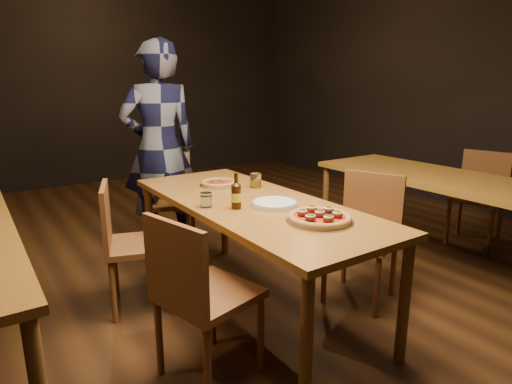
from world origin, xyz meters
TOP-DOWN VIEW (x-y plane):
  - ground at (0.00, 0.00)m, footprint 9.00×9.00m
  - room_shell at (0.00, 0.00)m, footprint 9.00×9.00m
  - table_main at (0.00, 0.00)m, footprint 0.80×2.00m
  - table_right at (1.70, -0.20)m, footprint 0.80×2.00m
  - chair_main_nw at (-0.55, -0.44)m, footprint 0.52×0.52m
  - chair_main_sw at (-0.59, 0.45)m, footprint 0.53×0.53m
  - chair_main_e at (0.69, -0.32)m, footprint 0.56×0.56m
  - chair_end at (-0.01, 1.30)m, footprint 0.54×0.54m
  - chair_nbr_right at (2.39, -0.18)m, footprint 0.51×0.51m
  - pizza_meatball at (0.07, -0.56)m, footprint 0.36×0.36m
  - pizza_margherita at (0.04, 0.49)m, footprint 0.27×0.27m
  - plate_stack at (0.06, -0.17)m, footprint 0.28×0.28m
  - beer_bottle at (-0.17, -0.09)m, footprint 0.06×0.06m
  - water_glass at (-0.30, 0.05)m, footprint 0.07×0.07m
  - amber_glass at (0.23, 0.29)m, footprint 0.08×0.08m
  - diner at (-0.04, 1.40)m, footprint 0.72×0.52m

SIDE VIEW (x-z plane):
  - ground at x=0.00m, z-range 0.00..0.00m
  - chair_main_sw at x=-0.59m, z-range 0.00..0.90m
  - chair_end at x=-0.01m, z-range 0.00..0.90m
  - chair_nbr_right at x=2.39m, z-range 0.00..0.90m
  - chair_main_e at x=0.69m, z-range 0.00..0.91m
  - chair_main_nw at x=-0.55m, z-range 0.00..0.92m
  - table_main at x=0.00m, z-range 0.30..1.05m
  - table_right at x=1.70m, z-range 0.30..1.05m
  - plate_stack at x=0.06m, z-range 0.75..0.78m
  - pizza_margherita at x=0.04m, z-range 0.75..0.79m
  - pizza_meatball at x=0.07m, z-range 0.74..0.81m
  - water_glass at x=-0.30m, z-range 0.75..0.84m
  - amber_glass at x=0.23m, z-range 0.75..0.85m
  - beer_bottle at x=-0.17m, z-range 0.72..0.93m
  - diner at x=-0.04m, z-range 0.00..1.84m
  - room_shell at x=0.00m, z-range -2.64..6.36m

